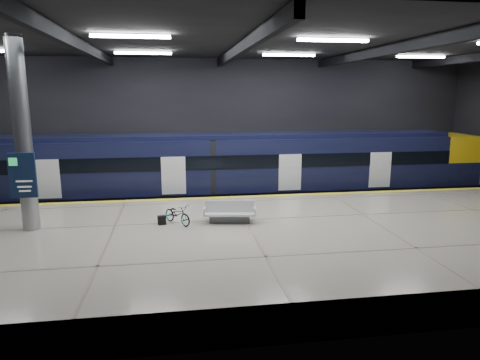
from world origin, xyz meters
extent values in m
plane|color=black|center=(0.00, 0.00, 0.00)|extent=(30.00, 30.00, 0.00)
cube|color=black|center=(0.00, 8.00, 4.00)|extent=(30.00, 0.10, 8.00)
cube|color=black|center=(0.00, -8.00, 4.00)|extent=(30.00, 0.10, 8.00)
cube|color=black|center=(0.00, 0.00, 8.00)|extent=(30.00, 16.00, 0.10)
cube|color=black|center=(-6.00, 0.00, 7.75)|extent=(0.25, 16.00, 0.40)
cube|color=black|center=(0.00, 0.00, 7.75)|extent=(0.25, 16.00, 0.40)
cube|color=black|center=(6.00, 0.00, 7.75)|extent=(0.25, 16.00, 0.40)
cube|color=white|center=(-4.00, -2.00, 7.88)|extent=(2.60, 0.18, 0.10)
cube|color=white|center=(3.00, -2.00, 7.88)|extent=(2.60, 0.18, 0.10)
cube|color=white|center=(-4.00, 4.00, 7.88)|extent=(2.60, 0.18, 0.10)
cube|color=white|center=(3.00, 4.00, 7.88)|extent=(2.60, 0.18, 0.10)
cube|color=white|center=(10.00, 4.00, 7.88)|extent=(2.60, 0.18, 0.10)
cube|color=#B9AD9D|center=(0.00, -2.50, 0.55)|extent=(30.00, 11.00, 1.10)
cube|color=yellow|center=(0.00, 2.75, 1.11)|extent=(30.00, 0.40, 0.01)
cube|color=gray|center=(0.00, 4.78, 0.08)|extent=(30.00, 0.08, 0.16)
cube|color=gray|center=(0.00, 6.22, 0.08)|extent=(30.00, 0.08, 0.16)
cube|color=black|center=(0.22, 5.50, 0.55)|extent=(24.00, 2.58, 0.80)
cube|color=black|center=(0.22, 5.50, 2.33)|extent=(24.00, 2.80, 2.75)
cube|color=black|center=(0.22, 5.50, 3.82)|extent=(24.00, 2.30, 0.24)
cube|color=black|center=(0.22, 4.09, 2.60)|extent=(24.00, 0.04, 0.70)
cube|color=white|center=(3.22, 4.08, 2.00)|extent=(1.20, 0.05, 1.90)
cube|color=yellow|center=(13.22, 5.50, 2.33)|extent=(2.00, 2.80, 2.75)
cube|color=black|center=(13.52, 5.50, 2.50)|extent=(1.60, 2.38, 0.80)
cube|color=#595B60|center=(-0.64, -1.25, 1.24)|extent=(1.60, 0.71, 0.29)
cube|color=white|center=(-0.64, -1.25, 1.47)|extent=(2.03, 1.10, 0.08)
cube|color=white|center=(-0.64, -1.25, 1.74)|extent=(1.92, 0.36, 0.48)
cube|color=white|center=(-1.59, -1.11, 1.58)|extent=(0.18, 0.82, 0.29)
cube|color=white|center=(0.32, -1.40, 1.58)|extent=(0.18, 0.82, 0.29)
imported|color=#99999E|center=(-2.65, -1.17, 1.49)|extent=(1.30, 1.49, 0.78)
cube|color=black|center=(-3.25, -1.17, 1.28)|extent=(0.33, 0.24, 0.35)
cylinder|color=#9EA0A5|center=(-8.00, -1.00, 4.55)|extent=(0.60, 0.60, 6.90)
cube|color=#11203E|center=(-8.00, -1.42, 3.20)|extent=(0.90, 0.12, 1.60)
camera|label=1|loc=(-2.66, -17.16, 6.01)|focal=32.00mm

